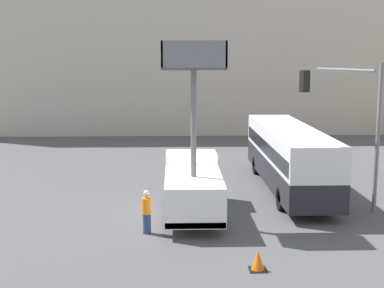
# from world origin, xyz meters

# --- Properties ---
(ground_plane) EXTENTS (120.00, 120.00, 0.00)m
(ground_plane) POSITION_xyz_m (0.00, 0.00, 0.00)
(ground_plane) COLOR #4C4C4F
(building_backdrop_far) EXTENTS (44.00, 10.00, 16.99)m
(building_backdrop_far) POSITION_xyz_m (0.00, 28.36, 8.50)
(building_backdrop_far) COLOR #BCB2A3
(building_backdrop_far) RESTS_ON ground_plane
(utility_truck) EXTENTS (2.60, 6.43, 7.58)m
(utility_truck) POSITION_xyz_m (-0.20, -0.67, 1.52)
(utility_truck) COLOR white
(utility_truck) RESTS_ON ground_plane
(city_bus) EXTENTS (2.53, 12.48, 3.30)m
(city_bus) POSITION_xyz_m (4.99, 3.89, 1.93)
(city_bus) COLOR #232328
(city_bus) RESTS_ON ground_plane
(traffic_light_pole) EXTENTS (3.97, 3.71, 6.71)m
(traffic_light_pole) POSITION_xyz_m (6.80, -0.76, 4.55)
(traffic_light_pole) COLOR slate
(traffic_light_pole) RESTS_ON ground_plane
(road_worker_near_truck) EXTENTS (0.38, 0.38, 1.77)m
(road_worker_near_truck) POSITION_xyz_m (-2.10, -3.05, 0.88)
(road_worker_near_truck) COLOR navy
(road_worker_near_truck) RESTS_ON ground_plane
(road_worker_directing) EXTENTS (0.38, 0.38, 1.78)m
(road_worker_directing) POSITION_xyz_m (4.60, 0.68, 0.88)
(road_worker_directing) COLOR navy
(road_worker_directing) RESTS_ON ground_plane
(traffic_cone_near_truck) EXTENTS (0.58, 0.58, 0.66)m
(traffic_cone_near_truck) POSITION_xyz_m (1.75, -6.89, 0.31)
(traffic_cone_near_truck) COLOR black
(traffic_cone_near_truck) RESTS_ON ground_plane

